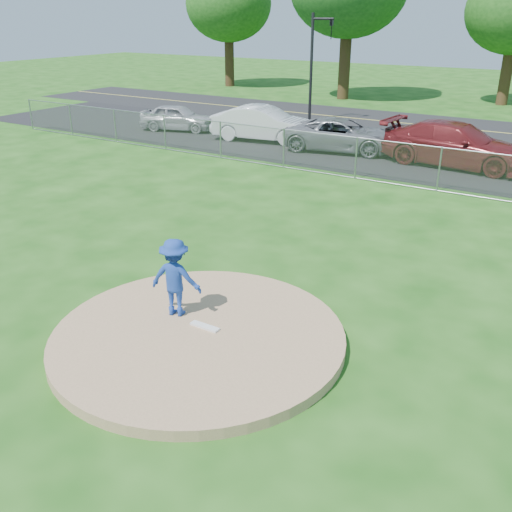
% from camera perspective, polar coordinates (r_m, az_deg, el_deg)
% --- Properties ---
extents(ground, '(120.00, 120.00, 0.00)m').
position_cam_1_polar(ground, '(18.92, 13.04, 5.32)').
color(ground, '#174A10').
rests_on(ground, ground).
extents(pitchers_mound, '(5.40, 5.40, 0.20)m').
position_cam_1_polar(pitchers_mound, '(10.69, -5.76, -8.04)').
color(pitchers_mound, '#A47E5A').
rests_on(pitchers_mound, ground).
extents(pitching_rubber, '(0.60, 0.15, 0.04)m').
position_cam_1_polar(pitching_rubber, '(10.76, -5.14, -7.03)').
color(pitching_rubber, white).
rests_on(pitching_rubber, pitchers_mound).
extents(chain_link_fence, '(40.00, 0.06, 1.50)m').
position_cam_1_polar(chain_link_fence, '(20.56, 15.16, 8.70)').
color(chain_link_fence, gray).
rests_on(chain_link_fence, ground).
extents(parking_lot, '(50.00, 8.00, 0.01)m').
position_cam_1_polar(parking_lot, '(24.96, 18.22, 9.06)').
color(parking_lot, black).
rests_on(parking_lot, ground).
extents(street, '(60.00, 7.00, 0.01)m').
position_cam_1_polar(street, '(32.15, 21.79, 11.54)').
color(street, black).
rests_on(street, ground).
extents(traffic_signal_left, '(1.28, 0.20, 5.60)m').
position_cam_1_polar(traffic_signal_left, '(32.62, 5.97, 19.13)').
color(traffic_signal_left, black).
rests_on(traffic_signal_left, ground).
extents(pitcher, '(1.12, 0.82, 1.55)m').
position_cam_1_polar(pitcher, '(10.96, -8.07, -2.14)').
color(pitcher, '#1B3C99').
rests_on(pitcher, pitchers_mound).
extents(traffic_cone, '(0.33, 0.33, 0.64)m').
position_cam_1_polar(traffic_cone, '(26.13, 5.23, 11.43)').
color(traffic_cone, '#F4540C').
rests_on(traffic_cone, parking_lot).
extents(parked_car_silver, '(4.12, 2.60, 1.31)m').
position_cam_1_polar(parked_car_silver, '(30.25, -7.84, 13.57)').
color(parked_car_silver, '#ACADB1').
rests_on(parked_car_silver, parking_lot).
extents(parked_car_white, '(5.05, 2.49, 1.59)m').
position_cam_1_polar(parked_car_white, '(27.42, 0.73, 13.10)').
color(parked_car_white, white).
rests_on(parked_car_white, parking_lot).
extents(parked_car_gray, '(5.31, 3.24, 1.37)m').
position_cam_1_polar(parked_car_gray, '(25.61, 8.57, 11.88)').
color(parked_car_gray, gray).
rests_on(parked_car_gray, parking_lot).
extents(parked_car_darkred, '(5.93, 2.78, 1.67)m').
position_cam_1_polar(parked_car_darkred, '(24.04, 19.40, 10.47)').
color(parked_car_darkred, maroon).
rests_on(parked_car_darkred, parking_lot).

